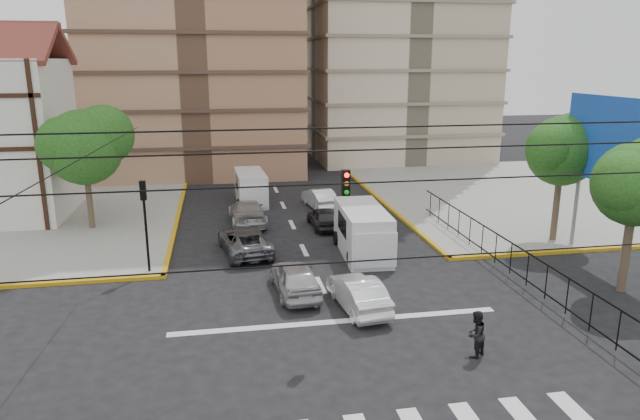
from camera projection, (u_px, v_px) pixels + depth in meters
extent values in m
plane|color=black|center=(344.00, 336.00, 21.14)|extent=(160.00, 160.00, 0.00)
cube|color=gray|center=(543.00, 193.00, 43.55)|extent=(26.00, 26.00, 0.15)
cube|color=silver|center=(337.00, 321.00, 22.28)|extent=(13.00, 0.40, 0.01)
cylinder|color=slate|center=(626.00, 230.00, 26.86)|extent=(0.20, 0.20, 4.00)
cylinder|color=slate|center=(575.00, 209.00, 30.67)|extent=(0.20, 0.20, 4.00)
cube|color=silver|center=(609.00, 140.00, 27.74)|extent=(0.25, 6.00, 4.00)
cube|color=blue|center=(606.00, 140.00, 27.71)|extent=(0.08, 6.20, 4.20)
cylinder|color=#473828|center=(627.00, 246.00, 24.71)|extent=(0.36, 0.36, 4.20)
sphere|color=#1F4313|center=(636.00, 184.00, 24.01)|extent=(3.60, 3.60, 3.60)
sphere|color=#1F4313|center=(626.00, 182.00, 23.56)|extent=(2.70, 2.70, 2.70)
cylinder|color=#473828|center=(556.00, 203.00, 31.51)|extent=(0.36, 0.36, 4.48)
sphere|color=#1F4313|center=(562.00, 151.00, 30.77)|extent=(3.80, 3.80, 3.80)
sphere|color=#1F4313|center=(576.00, 139.00, 31.07)|extent=(3.04, 3.04, 3.04)
sphere|color=#1F4313|center=(553.00, 149.00, 30.31)|extent=(2.85, 2.85, 2.85)
cylinder|color=#473828|center=(89.00, 196.00, 33.81)|extent=(0.36, 0.36, 4.20)
sphere|color=#1F4313|center=(84.00, 147.00, 33.07)|extent=(4.40, 4.40, 4.40)
sphere|color=#1F4313|center=(104.00, 135.00, 33.38)|extent=(3.52, 3.52, 3.52)
sphere|color=#1F4313|center=(66.00, 145.00, 32.58)|extent=(3.30, 3.30, 3.30)
cylinder|color=black|center=(147.00, 236.00, 26.77)|extent=(0.12, 0.12, 3.50)
cube|color=black|center=(143.00, 190.00, 26.21)|extent=(0.28, 0.22, 0.90)
sphere|color=#FF0C0C|center=(142.00, 184.00, 26.13)|extent=(0.17, 0.17, 0.17)
cube|color=black|center=(346.00, 183.00, 19.67)|extent=(0.28, 0.22, 0.90)
cylinder|color=black|center=(448.00, 256.00, 10.98)|extent=(18.00, 0.03, 0.03)
cube|color=silver|center=(362.00, 231.00, 29.82)|extent=(2.39, 5.50, 2.49)
cube|color=silver|center=(373.00, 247.00, 27.80)|extent=(2.11, 1.38, 1.73)
cube|color=black|center=(376.00, 238.00, 27.29)|extent=(2.00, 0.18, 0.97)
cylinder|color=black|center=(350.00, 259.00, 28.22)|extent=(0.25, 0.76, 0.76)
cylinder|color=black|center=(390.00, 256.00, 28.56)|extent=(0.25, 0.76, 0.76)
cylinder|color=black|center=(336.00, 238.00, 31.51)|extent=(0.25, 0.76, 0.76)
cylinder|color=black|center=(372.00, 236.00, 31.86)|extent=(0.25, 0.76, 0.76)
cube|color=silver|center=(251.00, 187.00, 40.66)|extent=(2.15, 4.92, 2.23)
cube|color=silver|center=(253.00, 195.00, 38.85)|extent=(1.89, 1.24, 1.55)
cube|color=black|center=(253.00, 189.00, 38.40)|extent=(1.79, 0.18, 0.87)
cylinder|color=black|center=(239.00, 204.00, 39.23)|extent=(0.25, 0.68, 0.68)
cylinder|color=black|center=(266.00, 202.00, 39.54)|extent=(0.25, 0.68, 0.68)
cylinder|color=black|center=(237.00, 194.00, 42.18)|extent=(0.25, 0.68, 0.68)
cylinder|color=black|center=(262.00, 193.00, 42.49)|extent=(0.25, 0.68, 0.68)
imported|color=#B7B6BB|center=(295.00, 278.00, 24.81)|extent=(2.02, 4.41, 1.47)
imported|color=white|center=(358.00, 293.00, 23.27)|extent=(1.93, 4.32, 1.38)
imported|color=#585A60|center=(245.00, 241.00, 30.02)|extent=(3.00, 5.27, 1.39)
imported|color=#AEAEB2|center=(247.00, 212.00, 35.40)|extent=(2.35, 5.29, 1.51)
imported|color=#28282A|center=(323.00, 217.00, 34.63)|extent=(1.67, 3.84, 1.29)
imported|color=white|center=(319.00, 198.00, 39.39)|extent=(2.03, 4.30, 1.36)
imported|color=black|center=(476.00, 334.00, 19.47)|extent=(1.03, 0.98, 1.67)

